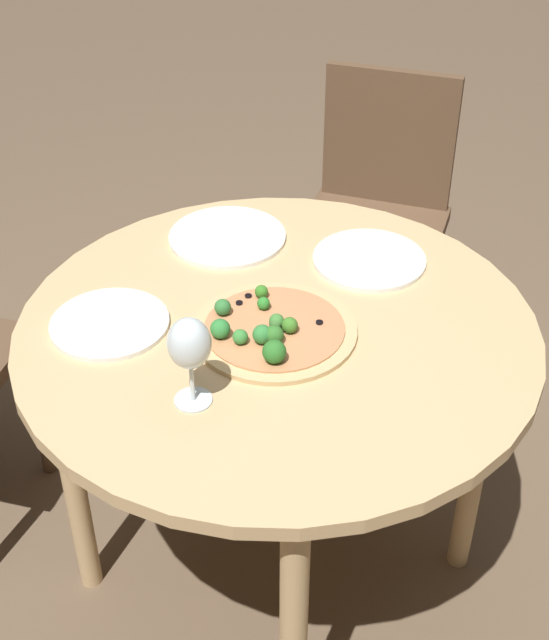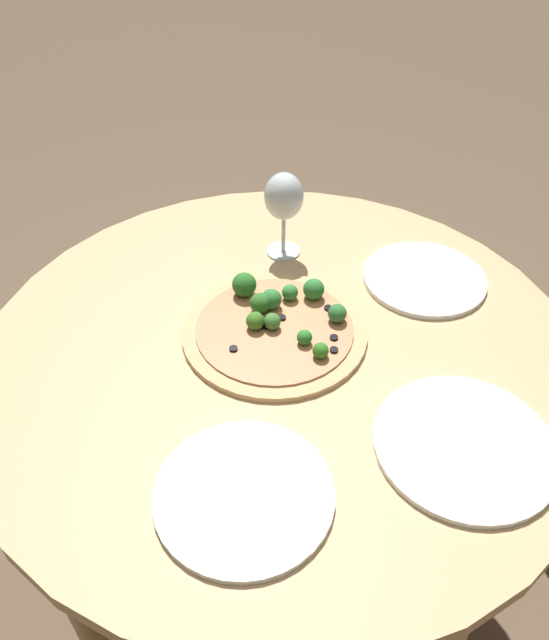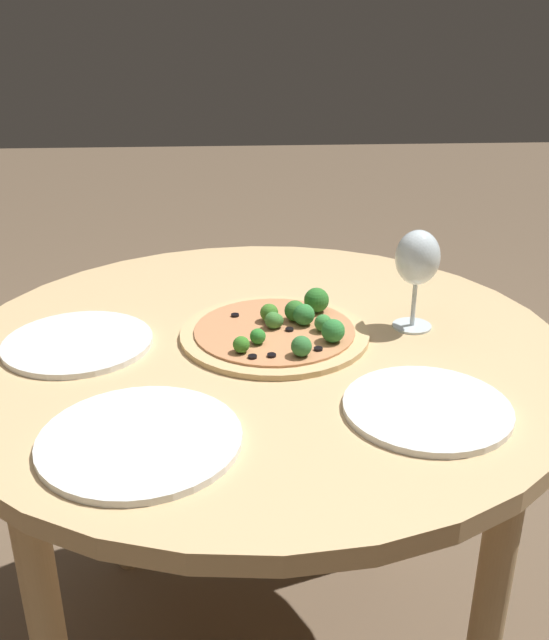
{
  "view_description": "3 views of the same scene",
  "coord_description": "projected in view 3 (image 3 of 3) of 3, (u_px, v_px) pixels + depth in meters",
  "views": [
    {
      "loc": [
        -1.04,
        -0.91,
        1.77
      ],
      "look_at": [
        -0.02,
        -0.01,
        0.77
      ],
      "focal_mm": 50.0,
      "sensor_mm": 36.0,
      "label": 1
    },
    {
      "loc": [
        0.75,
        0.12,
        1.47
      ],
      "look_at": [
        -0.02,
        -0.01,
        0.77
      ],
      "focal_mm": 35.0,
      "sensor_mm": 36.0,
      "label": 2
    },
    {
      "loc": [
        0.04,
        1.07,
        1.25
      ],
      "look_at": [
        -0.02,
        -0.01,
        0.77
      ],
      "focal_mm": 40.0,
      "sensor_mm": 36.0,
      "label": 3
    }
  ],
  "objects": [
    {
      "name": "plate_near",
      "position": [
        78.0,
        342.0,
        1.16
      ],
      "size": [
        0.24,
        0.24,
        0.01
      ],
      "color": "white",
      "rests_on": "dining_table"
    },
    {
      "name": "plate_side",
      "position": [
        427.0,
        408.0,
        0.97
      ],
      "size": [
        0.23,
        0.23,
        0.01
      ],
      "color": "white",
      "rests_on": "dining_table"
    },
    {
      "name": "plate_far",
      "position": [
        140.0,
        439.0,
        0.9
      ],
      "size": [
        0.26,
        0.26,
        0.01
      ],
      "color": "white",
      "rests_on": "dining_table"
    },
    {
      "name": "dining_table",
      "position": [
        261.0,
        385.0,
        1.21
      ],
      "size": [
        1.01,
        1.01,
        0.74
      ],
      "color": "tan",
      "rests_on": "ground_plane"
    },
    {
      "name": "wine_glass",
      "position": [
        417.0,
        260.0,
        1.18
      ],
      "size": [
        0.07,
        0.07,
        0.17
      ],
      "color": "silver",
      "rests_on": "dining_table"
    },
    {
      "name": "pizza",
      "position": [
        281.0,
        329.0,
        1.19
      ],
      "size": [
        0.32,
        0.32,
        0.06
      ],
      "color": "tan",
      "rests_on": "dining_table"
    }
  ]
}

